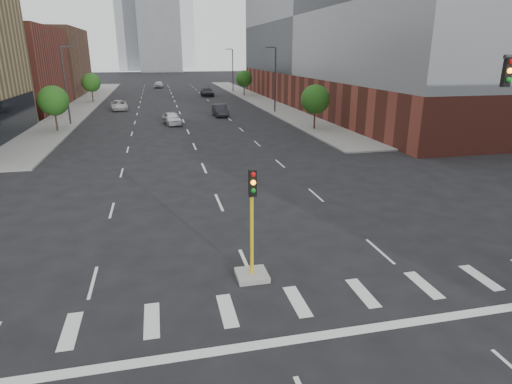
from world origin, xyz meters
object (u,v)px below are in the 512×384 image
object	(u,v)px
median_traffic_signal	(252,255)
car_near_left	(172,118)
car_far_left	(119,105)
car_distant	(159,84)
car_deep_right	(207,92)
car_mid_right	(220,110)

from	to	relation	value
median_traffic_signal	car_near_left	size ratio (longest dim) A/B	0.99
car_near_left	car_far_left	world-z (taller)	car_near_left
median_traffic_signal	car_distant	distance (m)	96.66
car_near_left	car_far_left	distance (m)	17.35
car_far_left	car_deep_right	xyz separation A→B (m)	(15.57, 18.59, 0.10)
median_traffic_signal	car_deep_right	distance (m)	73.08
car_mid_right	car_far_left	xyz separation A→B (m)	(-14.02, 9.97, -0.08)
car_mid_right	car_far_left	distance (m)	17.20
median_traffic_signal	car_mid_right	size ratio (longest dim) A/B	0.92
car_deep_right	car_mid_right	bearing A→B (deg)	-92.38
car_far_left	car_deep_right	bearing A→B (deg)	44.00
car_far_left	car_distant	xyz separation A→B (m)	(6.38, 42.45, 0.11)
car_deep_right	car_distant	distance (m)	25.57
median_traffic_signal	car_far_left	world-z (taller)	median_traffic_signal
car_near_left	car_mid_right	bearing A→B (deg)	31.68
car_near_left	car_distant	world-z (taller)	car_distant
car_distant	car_mid_right	bearing A→B (deg)	-74.93
car_far_left	car_distant	world-z (taller)	car_distant
car_deep_right	car_distant	size ratio (longest dim) A/B	1.16
car_near_left	car_far_left	bearing A→B (deg)	105.84
car_mid_right	car_far_left	bearing A→B (deg)	143.76
median_traffic_signal	car_distant	world-z (taller)	median_traffic_signal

